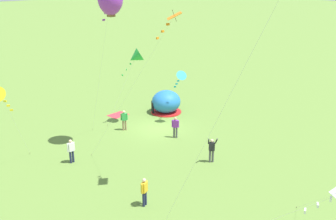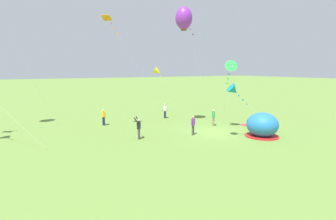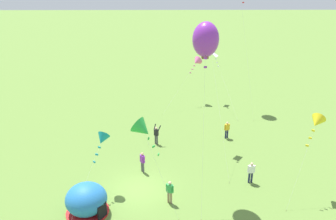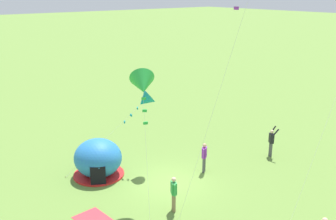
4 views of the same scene
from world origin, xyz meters
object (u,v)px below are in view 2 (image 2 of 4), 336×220
popup_tent (262,125)px  person_center_field (193,124)px  kite_yellow (158,72)px  kite_orange (110,23)px  kite_purple (184,18)px  kite_green (230,68)px  kite_teal (234,90)px  person_flying_kite (139,127)px  person_watching_sky (214,117)px  person_far_back (103,116)px  person_with_toddler (165,110)px

popup_tent → person_center_field: (3.35, 4.88, -0.03)m
kite_yellow → kite_orange: (-6.39, 8.05, 4.51)m
popup_tent → kite_purple: size_ratio=0.24×
kite_green → kite_teal: bearing=143.4°
person_flying_kite → person_watching_sky: bearing=-83.0°
person_far_back → kite_green: size_ratio=0.26×
popup_tent → person_far_back: bearing=43.9°
person_with_toddler → kite_yellow: (3.76, -0.96, 4.45)m
popup_tent → kite_orange: bearing=49.2°
kite_yellow → kite_green: size_ratio=0.92×
popup_tent → person_flying_kite: bearing=65.6°
person_flying_kite → kite_purple: bearing=-62.4°
person_far_back → kite_purple: kite_purple is taller
kite_yellow → kite_orange: bearing=128.5°
person_center_field → kite_teal: kite_teal is taller
person_watching_sky → person_center_field: (-2.08, 3.95, 0.00)m
person_flying_kite → kite_purple: size_ratio=0.16×
kite_teal → person_center_field: bearing=40.6°
kite_purple → kite_teal: bearing=-176.0°
person_flying_kite → person_with_toddler: (7.21, -6.37, -0.03)m
popup_tent → person_center_field: size_ratio=1.63×
person_center_field → kite_yellow: size_ratio=0.29×
kite_green → kite_teal: (-2.98, 2.22, -1.78)m
person_with_toddler → person_center_field: same height
kite_green → popup_tent: bearing=-173.0°
person_center_field → person_far_back: size_ratio=1.00×
person_watching_sky → kite_green: (-1.66, -0.46, 4.86)m
person_flying_kite → person_center_field: bearing=-102.0°
popup_tent → kite_yellow: bearing=8.5°
person_center_field → kite_purple: kite_purple is taller
kite_green → kite_purple: bearing=34.3°
popup_tent → kite_green: bearing=7.0°
person_flying_kite → person_far_back: (6.75, 1.08, -0.03)m
person_center_field → kite_green: kite_green is taller
person_flying_kite → kite_yellow: bearing=-33.8°
person_far_back → kite_yellow: size_ratio=0.29×
person_with_toddler → popup_tent: bearing=-164.3°
kite_green → person_center_field: bearing=95.4°
person_flying_kite → person_watching_sky: person_flying_kite is taller
person_with_toddler → kite_purple: 10.54m
person_center_field → kite_green: size_ratio=0.26×
person_flying_kite → person_with_toddler: 9.62m
kite_purple → person_watching_sky: bearing=-135.7°
person_with_toddler → kite_yellow: kite_yellow is taller
kite_orange → person_flying_kite: bearing=-171.0°
kite_orange → kite_purple: 7.33m
kite_yellow → kite_teal: size_ratio=1.21×
person_center_field → kite_yellow: (11.97, -2.58, 4.45)m
popup_tent → kite_orange: size_ratio=0.26×
person_with_toddler → person_flying_kite: bearing=138.5°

